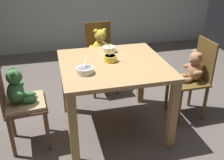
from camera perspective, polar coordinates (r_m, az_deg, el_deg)
ground_plane at (r=2.88m, az=0.24°, el=-10.40°), size 5.20×5.20×0.04m
dining_table at (r=2.55m, az=0.27°, el=1.17°), size 1.01×0.97×0.75m
teddy_chair_near_left at (r=2.49m, az=-19.71°, el=-3.41°), size 0.40×0.40×0.94m
teddy_chair_far_center at (r=3.38m, az=-2.44°, el=6.53°), size 0.39×0.43×0.88m
teddy_chair_near_right at (r=2.94m, az=17.34°, el=1.53°), size 0.38×0.37×0.88m
porridge_bowl_yellow_center at (r=2.51m, az=-0.40°, el=4.77°), size 0.13×0.13×0.12m
porridge_bowl_cream_far_center at (r=2.76m, az=-0.66°, el=6.79°), size 0.15×0.14×0.13m
porridge_bowl_white_near_left at (r=2.28m, az=-6.01°, el=2.13°), size 0.15×0.15×0.13m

